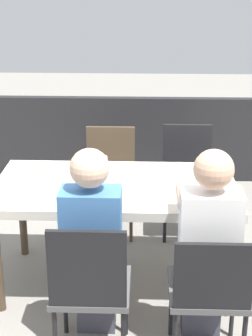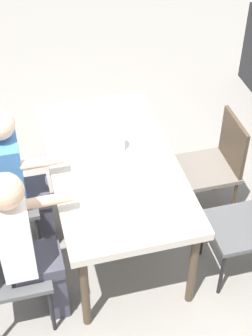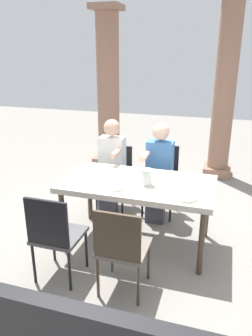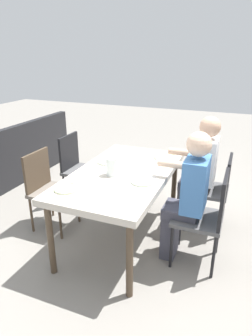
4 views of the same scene
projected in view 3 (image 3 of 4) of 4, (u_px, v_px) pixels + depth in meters
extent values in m
plane|color=gray|center=(137.00, 242.00, 3.88)|extent=(16.00, 16.00, 0.00)
cube|color=beige|center=(138.00, 184.00, 3.63)|extent=(1.68, 0.91, 0.06)
cylinder|color=#473828|center=(90.00, 194.00, 4.31)|extent=(0.06, 0.06, 0.72)
cylinder|color=#473828|center=(207.00, 210.00, 3.89)|extent=(0.06, 0.06, 0.72)
cylinder|color=#473828|center=(63.00, 221.00, 3.63)|extent=(0.06, 0.06, 0.72)
cylinder|color=#473828|center=(201.00, 243.00, 3.21)|extent=(0.06, 0.06, 0.72)
cube|color=#4F4F50|center=(114.00, 177.00, 4.60)|extent=(0.44, 0.44, 0.04)
cube|color=black|center=(118.00, 159.00, 4.71)|extent=(0.42, 0.03, 0.40)
cylinder|color=black|center=(97.00, 196.00, 4.56)|extent=(0.03, 0.03, 0.45)
cylinder|color=black|center=(122.00, 200.00, 4.46)|extent=(0.03, 0.03, 0.45)
cylinder|color=black|center=(106.00, 186.00, 4.90)|extent=(0.03, 0.03, 0.45)
cylinder|color=black|center=(130.00, 189.00, 4.80)|extent=(0.03, 0.03, 0.45)
cube|color=#4F4F50|center=(59.00, 235.00, 3.17)|extent=(0.44, 0.44, 0.04)
cube|color=black|center=(47.00, 224.00, 2.91)|extent=(0.42, 0.03, 0.47)
cylinder|color=black|center=(86.00, 249.00, 3.37)|extent=(0.03, 0.03, 0.43)
cylinder|color=black|center=(53.00, 243.00, 3.48)|extent=(0.03, 0.03, 0.43)
cylinder|color=black|center=(70.00, 271.00, 3.03)|extent=(0.03, 0.03, 0.43)
cylinder|color=black|center=(34.00, 263.00, 3.13)|extent=(0.03, 0.03, 0.43)
cube|color=#4F4F50|center=(160.00, 182.00, 4.41)|extent=(0.44, 0.44, 0.04)
cube|color=black|center=(163.00, 161.00, 4.51)|extent=(0.42, 0.03, 0.47)
cylinder|color=black|center=(142.00, 202.00, 4.38)|extent=(0.03, 0.03, 0.45)
cylinder|color=black|center=(170.00, 206.00, 4.27)|extent=(0.03, 0.03, 0.45)
cylinder|color=black|center=(149.00, 191.00, 4.72)|extent=(0.03, 0.03, 0.45)
cylinder|color=black|center=(175.00, 195.00, 4.61)|extent=(0.03, 0.03, 0.45)
cube|color=#6A6158|center=(124.00, 247.00, 2.99)|extent=(0.44, 0.44, 0.04)
cube|color=#473828|center=(117.00, 238.00, 2.73)|extent=(0.42, 0.03, 0.45)
cylinder|color=#473828|center=(149.00, 260.00, 3.18)|extent=(0.03, 0.03, 0.43)
cylinder|color=#473828|center=(112.00, 254.00, 3.29)|extent=(0.03, 0.03, 0.43)
cylinder|color=#473828|center=(138.00, 286.00, 2.84)|extent=(0.03, 0.03, 0.43)
cylinder|color=#473828|center=(98.00, 277.00, 2.95)|extent=(0.03, 0.03, 0.43)
cube|color=#3F3F4C|center=(155.00, 206.00, 4.27)|extent=(0.24, 0.14, 0.46)
cube|color=#3F3F4C|center=(157.00, 184.00, 4.25)|extent=(0.28, 0.32, 0.10)
cube|color=#3F72B2|center=(160.00, 160.00, 4.25)|extent=(0.34, 0.20, 0.49)
sphere|color=beige|center=(161.00, 132.00, 4.12)|extent=(0.22, 0.22, 0.22)
cylinder|color=beige|center=(145.00, 156.00, 4.04)|extent=(0.07, 0.30, 0.07)
cube|color=#3F3F4C|center=(108.00, 199.00, 4.46)|extent=(0.24, 0.14, 0.46)
cube|color=#3F3F4C|center=(110.00, 178.00, 4.45)|extent=(0.28, 0.32, 0.10)
cube|color=white|center=(112.00, 155.00, 4.44)|extent=(0.34, 0.20, 0.49)
sphere|color=tan|center=(112.00, 128.00, 4.32)|extent=(0.22, 0.22, 0.22)
cylinder|color=tan|center=(116.00, 153.00, 4.15)|extent=(0.07, 0.30, 0.07)
cube|color=#936B56|center=(109.00, 160.00, 6.54)|extent=(0.54, 0.54, 0.16)
cylinder|color=#936B56|center=(108.00, 88.00, 6.06)|extent=(0.41, 0.41, 2.64)
cube|color=#936B56|center=(107.00, 7.00, 5.60)|extent=(0.52, 0.52, 0.10)
cube|color=#936B56|center=(217.00, 170.00, 5.95)|extent=(0.47, 0.47, 0.16)
cylinder|color=#936B56|center=(225.00, 88.00, 5.46)|extent=(0.36, 0.36, 2.77)
cylinder|color=white|center=(100.00, 167.00, 4.04)|extent=(0.26, 0.26, 0.01)
torus|color=#A4C786|center=(100.00, 167.00, 4.04)|extent=(0.26, 0.26, 0.01)
cube|color=silver|center=(89.00, 166.00, 4.08)|extent=(0.03, 0.17, 0.01)
cube|color=silver|center=(111.00, 169.00, 4.00)|extent=(0.02, 0.17, 0.01)
cylinder|color=white|center=(115.00, 188.00, 3.43)|extent=(0.20, 0.20, 0.01)
torus|color=#A4C786|center=(115.00, 187.00, 3.43)|extent=(0.20, 0.20, 0.01)
cube|color=silver|center=(102.00, 186.00, 3.47)|extent=(0.03, 0.17, 0.01)
cube|color=silver|center=(129.00, 190.00, 3.39)|extent=(0.03, 0.17, 0.01)
cylinder|color=white|center=(159.00, 174.00, 3.81)|extent=(0.21, 0.21, 0.01)
torus|color=#A4C786|center=(159.00, 174.00, 3.81)|extent=(0.22, 0.22, 0.01)
cube|color=silver|center=(146.00, 173.00, 3.85)|extent=(0.04, 0.17, 0.01)
cube|color=silver|center=(171.00, 176.00, 3.77)|extent=(0.03, 0.17, 0.01)
cylinder|color=silver|center=(186.00, 198.00, 3.19)|extent=(0.21, 0.21, 0.01)
torus|color=#A0BE77|center=(186.00, 198.00, 3.19)|extent=(0.22, 0.22, 0.01)
cube|color=silver|center=(171.00, 197.00, 3.23)|extent=(0.02, 0.17, 0.01)
cube|color=silver|center=(202.00, 200.00, 3.15)|extent=(0.03, 0.17, 0.01)
cylinder|color=white|center=(147.00, 177.00, 3.50)|extent=(0.12, 0.12, 0.18)
cylinder|color=#EFEAC6|center=(147.00, 179.00, 3.51)|extent=(0.11, 0.11, 0.12)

